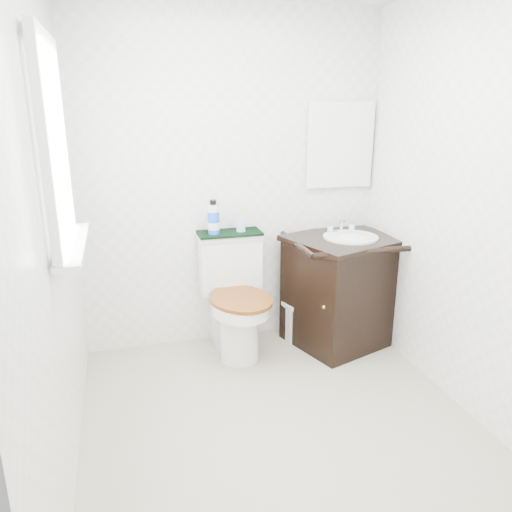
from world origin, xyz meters
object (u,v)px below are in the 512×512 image
toilet (234,303)px  vanity (343,287)px  cup (241,226)px  trash_bin (297,320)px  mouthwash_bottle (213,218)px

toilet → vanity: (0.82, -0.06, 0.06)m
cup → toilet: bearing=-125.0°
toilet → cup: (0.08, 0.12, 0.54)m
toilet → trash_bin: size_ratio=2.78×
vanity → mouthwash_bottle: 1.09m
vanity → cup: cup is taller
vanity → trash_bin: bearing=161.8°
toilet → cup: cup is taller
toilet → mouthwash_bottle: mouthwash_bottle is taller
cup → mouthwash_bottle: bearing=-175.6°
trash_bin → mouthwash_bottle: size_ratio=1.27×
trash_bin → vanity: bearing=-18.2°
vanity → trash_bin: 0.43m
trash_bin → cup: 0.86m
mouthwash_bottle → cup: 0.21m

